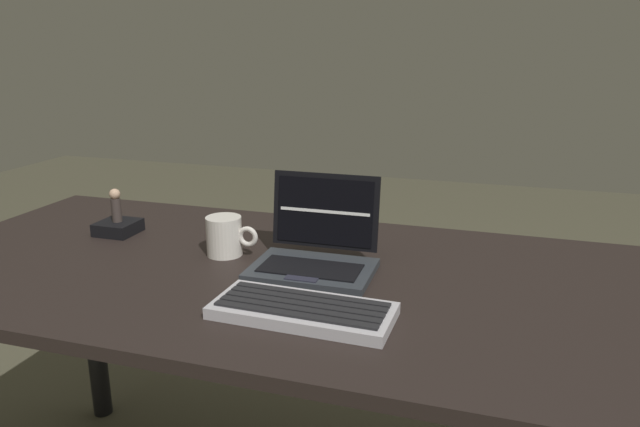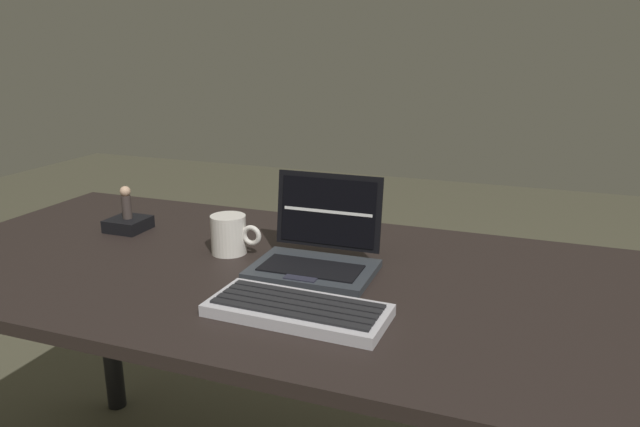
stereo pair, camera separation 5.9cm
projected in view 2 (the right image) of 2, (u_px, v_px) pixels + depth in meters
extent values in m
cube|color=black|center=(291.00, 276.00, 1.21)|extent=(1.67, 0.76, 0.02)
cylinder|color=black|center=(107.00, 311.00, 1.87)|extent=(0.06, 0.06, 0.68)
cube|color=#2D3137|center=(313.00, 270.00, 1.19)|extent=(0.25, 0.17, 0.01)
cube|color=black|center=(311.00, 268.00, 1.18)|extent=(0.20, 0.10, 0.00)
cube|color=#242533|center=(301.00, 278.00, 1.13)|extent=(0.06, 0.03, 0.00)
cube|color=black|center=(328.00, 211.00, 1.25)|extent=(0.23, 0.03, 0.16)
cube|color=black|center=(328.00, 212.00, 1.25)|extent=(0.21, 0.02, 0.14)
cube|color=silver|center=(328.00, 212.00, 1.25)|extent=(0.20, 0.00, 0.01)
cube|color=#B8B5BC|center=(298.00, 310.00, 1.01)|extent=(0.31, 0.14, 0.02)
cube|color=black|center=(287.00, 314.00, 0.97)|extent=(0.28, 0.02, 0.00)
cube|color=black|center=(292.00, 309.00, 0.99)|extent=(0.28, 0.02, 0.00)
cube|color=black|center=(297.00, 304.00, 1.00)|extent=(0.28, 0.02, 0.00)
cube|color=black|center=(302.00, 299.00, 1.02)|extent=(0.28, 0.02, 0.00)
cube|color=black|center=(307.00, 294.00, 1.04)|extent=(0.28, 0.02, 0.00)
cube|color=black|center=(128.00, 224.00, 1.46)|extent=(0.09, 0.09, 0.03)
cylinder|color=#3C322F|center=(127.00, 207.00, 1.45)|extent=(0.02, 0.02, 0.06)
sphere|color=tan|center=(125.00, 191.00, 1.44)|extent=(0.03, 0.03, 0.03)
cylinder|color=silver|center=(229.00, 234.00, 1.30)|extent=(0.08, 0.08, 0.09)
torus|color=silver|center=(252.00, 235.00, 1.28)|extent=(0.05, 0.01, 0.05)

